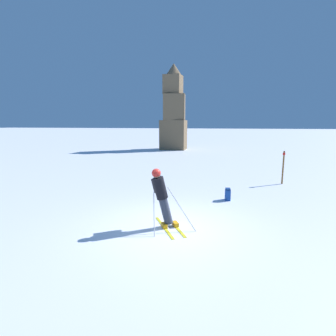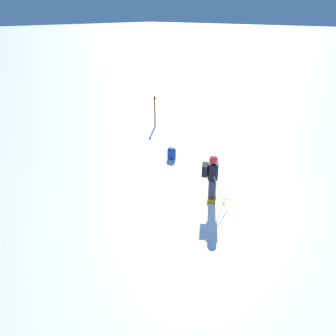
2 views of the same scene
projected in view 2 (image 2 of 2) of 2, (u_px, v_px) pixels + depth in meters
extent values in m
plane|color=white|center=(212.00, 200.00, 11.30)|extent=(300.00, 300.00, 0.00)
cube|color=yellow|center=(211.00, 202.00, 11.12)|extent=(0.97, 1.58, 0.01)
cube|color=yellow|center=(212.00, 197.00, 11.44)|extent=(0.97, 1.58, 0.01)
cube|color=orange|center=(211.00, 201.00, 11.10)|extent=(0.26, 0.31, 0.12)
cube|color=orange|center=(212.00, 195.00, 11.41)|extent=(0.26, 0.31, 0.12)
cylinder|color=#2D3342|center=(212.00, 188.00, 10.94)|extent=(0.52, 0.45, 0.87)
cylinder|color=black|center=(213.00, 171.00, 10.47)|extent=(0.59, 0.54, 0.71)
sphere|color=tan|center=(214.00, 160.00, 10.20)|extent=(0.36, 0.35, 0.28)
sphere|color=#AD231E|center=(214.00, 160.00, 10.18)|extent=(0.42, 0.40, 0.33)
cube|color=black|center=(205.00, 170.00, 10.50)|extent=(0.42, 0.34, 0.49)
cylinder|color=#B7B7BC|center=(220.00, 194.00, 10.48)|extent=(0.18, 0.52, 1.18)
cylinder|color=#B7B7BC|center=(222.00, 181.00, 11.20)|extent=(0.89, 0.10, 1.29)
cube|color=#194293|center=(172.00, 154.00, 14.33)|extent=(0.24, 0.31, 0.44)
cube|color=navy|center=(172.00, 149.00, 14.22)|extent=(0.22, 0.28, 0.06)
cylinder|color=brown|center=(155.00, 111.00, 18.09)|extent=(0.08, 0.08, 1.74)
cylinder|color=red|center=(155.00, 99.00, 17.78)|extent=(0.13, 0.13, 0.10)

